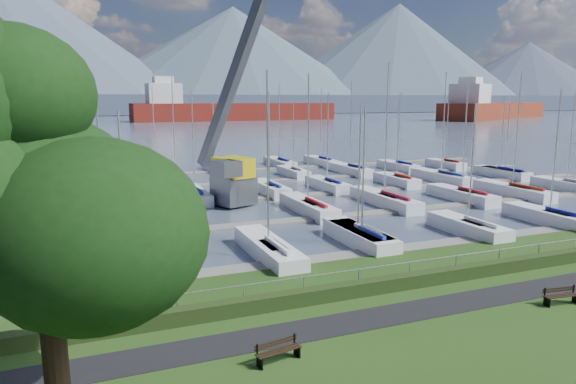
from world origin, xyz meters
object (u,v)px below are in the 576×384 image
bench_left (278,351)px  crane (234,144)px  tree (10,167)px  bench_right (561,296)px

bench_left → crane: crane is taller
bench_left → tree: bearing=-171.2°
bench_right → tree: size_ratio=0.14×
bench_left → tree: (-7.80, -2.71, 7.52)m
bench_left → bench_right: size_ratio=1.00×
crane → tree: bearing=-134.8°
bench_left → bench_right: bearing=-10.2°
bench_right → tree: bearing=-165.0°
bench_right → tree: (-22.05, -2.76, 7.52)m
bench_left → crane: 31.50m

